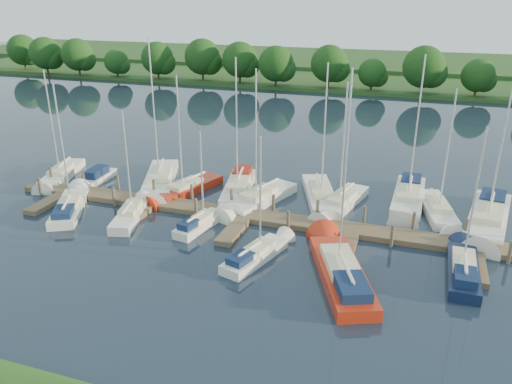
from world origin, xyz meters
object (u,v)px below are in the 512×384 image
(motorboat, at_px, (96,179))
(sailboat_s_2, at_px, (201,224))
(sailboat_n_5, at_px, (258,201))
(dock, at_px, (244,219))
(sailboat_n_0, at_px, (61,175))

(motorboat, xyz_separation_m, sailboat_s_2, (12.87, -5.56, -0.02))
(motorboat, bearing_deg, sailboat_n_5, 176.35)
(dock, height_order, sailboat_n_5, sailboat_n_5)
(sailboat_n_0, relative_size, motorboat, 1.97)
(sailboat_s_2, bearing_deg, sailboat_n_5, 75.47)
(sailboat_n_5, bearing_deg, sailboat_n_0, 18.57)
(dock, relative_size, sailboat_n_0, 3.90)
(dock, relative_size, motorboat, 7.69)
(motorboat, relative_size, sailboat_n_5, 0.46)
(sailboat_n_5, height_order, sailboat_s_2, sailboat_n_5)
(motorboat, bearing_deg, dock, 163.83)
(dock, distance_m, sailboat_s_2, 3.27)
(sailboat_n_5, relative_size, sailboat_s_2, 1.51)
(sailboat_n_5, bearing_deg, dock, 108.46)
(dock, bearing_deg, motorboat, 167.03)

